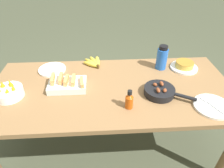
# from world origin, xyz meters

# --- Properties ---
(ground_plane) EXTENTS (14.00, 14.00, 0.00)m
(ground_plane) POSITION_xyz_m (0.00, 0.00, 0.00)
(ground_plane) COLOR #474C38
(dining_table) EXTENTS (1.79, 0.81, 0.70)m
(dining_table) POSITION_xyz_m (0.00, 0.00, 0.62)
(dining_table) COLOR olive
(dining_table) RESTS_ON ground_plane
(banana_bunch) EXTENTS (0.16, 0.20, 0.04)m
(banana_bunch) POSITION_xyz_m (-0.14, 0.34, 0.72)
(banana_bunch) COLOR gold
(banana_bunch) RESTS_ON dining_table
(melon_tray) EXTENTS (0.27, 0.17, 0.09)m
(melon_tray) POSITION_xyz_m (-0.32, 0.01, 0.74)
(melon_tray) COLOR silver
(melon_tray) RESTS_ON dining_table
(skillet) EXTENTS (0.33, 0.24, 0.08)m
(skillet) POSITION_xyz_m (0.33, -0.10, 0.73)
(skillet) COLOR black
(skillet) RESTS_ON dining_table
(frittata_plate_center) EXTENTS (0.22, 0.22, 0.06)m
(frittata_plate_center) POSITION_xyz_m (0.62, 0.23, 0.73)
(frittata_plate_center) COLOR white
(frittata_plate_center) RESTS_ON dining_table
(empty_plate_near_front) EXTENTS (0.22, 0.22, 0.02)m
(empty_plate_near_front) POSITION_xyz_m (-0.48, 0.26, 0.71)
(empty_plate_near_front) COLOR white
(empty_plate_near_front) RESTS_ON dining_table
(empty_plate_far_left) EXTENTS (0.24, 0.24, 0.02)m
(empty_plate_far_left) POSITION_xyz_m (0.64, -0.25, 0.71)
(empty_plate_far_left) COLOR white
(empty_plate_far_left) RESTS_ON dining_table
(fruit_bowl_mango) EXTENTS (0.19, 0.19, 0.12)m
(fruit_bowl_mango) POSITION_xyz_m (-0.71, -0.06, 0.74)
(fruit_bowl_mango) COLOR white
(fruit_bowl_mango) RESTS_ON dining_table
(water_bottle) EXTENTS (0.09, 0.09, 0.20)m
(water_bottle) POSITION_xyz_m (0.42, 0.25, 0.80)
(water_bottle) COLOR blue
(water_bottle) RESTS_ON dining_table
(hot_sauce_bottle) EXTENTS (0.05, 0.05, 0.14)m
(hot_sauce_bottle) POSITION_xyz_m (0.10, -0.22, 0.76)
(hot_sauce_bottle) COLOR #C64C0F
(hot_sauce_bottle) RESTS_ON dining_table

